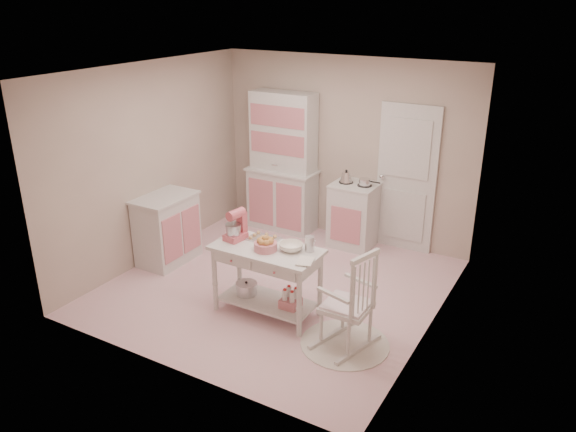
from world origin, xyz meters
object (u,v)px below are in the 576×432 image
Objects in this scene: hutch at (282,162)px; rocking_chair at (347,298)px; base_cabinet at (167,229)px; stand_mixer at (235,226)px; stove at (354,215)px; work_table at (267,281)px; bread_basket at (266,246)px.

rocking_chair is (2.13, -2.37, -0.49)m from hutch.
stand_mixer is (1.43, -0.45, 0.51)m from base_cabinet.
work_table is at bearing -92.41° from stove.
base_cabinet is 0.77× the size of work_table.
work_table is (-0.09, -2.18, -0.06)m from stove.
stand_mixer is 0.46m from bread_basket.
stove is 2.18m from work_table.
rocking_chair is 3.24× the size of stand_mixer.
stand_mixer is (-0.51, -2.16, 0.51)m from stove.
base_cabinet is 0.84× the size of rocking_chair.
bread_basket is (1.13, -2.28, -0.19)m from hutch.
base_cabinet is (-0.74, -1.76, -0.58)m from hutch.
stove is at bearing 127.90° from rocking_chair.
base_cabinet is at bearing -112.86° from hutch.
stove is 3.68× the size of bread_basket.
stove is 2.28m from stand_mixer.
stove is at bearing -2.39° from hutch.
hutch reaches higher than stand_mixer.
stove is 2.50m from rocking_chair.
hutch is at bearing 116.44° from work_table.
hutch is 2.26× the size of stove.
rocking_chair is at bearing -7.84° from work_table.
stove is (1.20, -0.05, -0.58)m from hutch.
bread_basket is (1.87, -0.52, 0.39)m from base_cabinet.
base_cabinet is at bearing 165.77° from work_table.
stand_mixer reaches higher than base_cabinet.
base_cabinet is 2.71× the size of stand_mixer.
rocking_chair is at bearing -68.08° from stove.
stove reaches higher than bread_basket.
work_table is at bearing -171.87° from rocking_chair.
stove is at bearing 88.16° from bread_basket.
base_cabinet is 1.91m from work_table.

